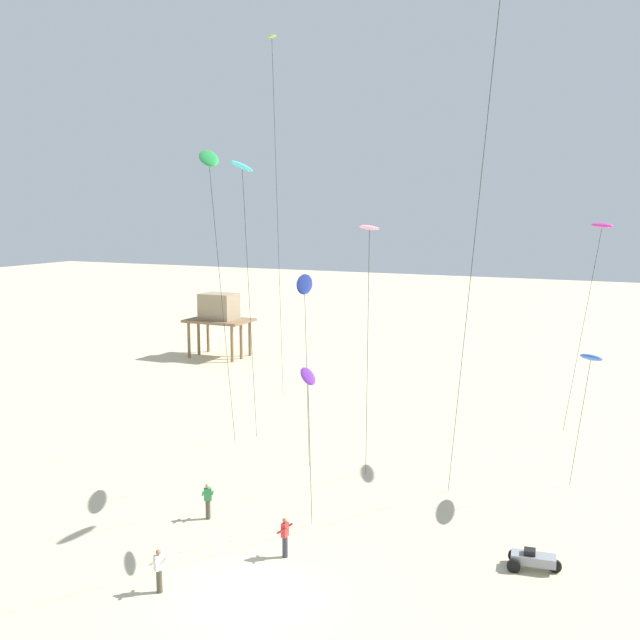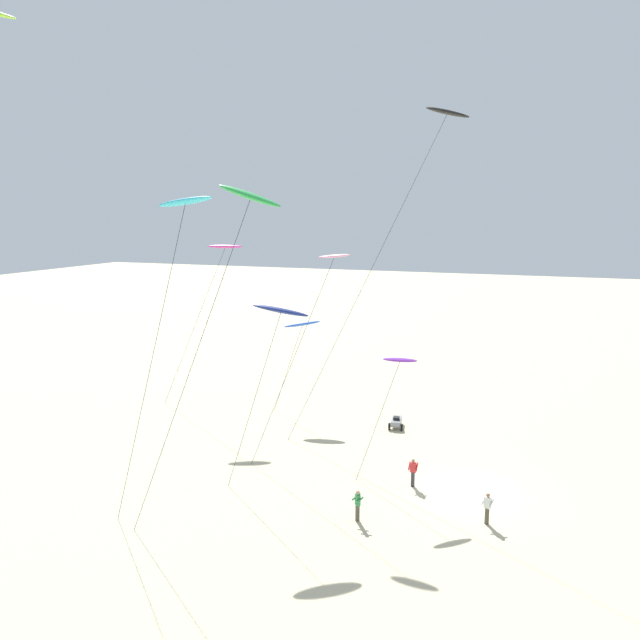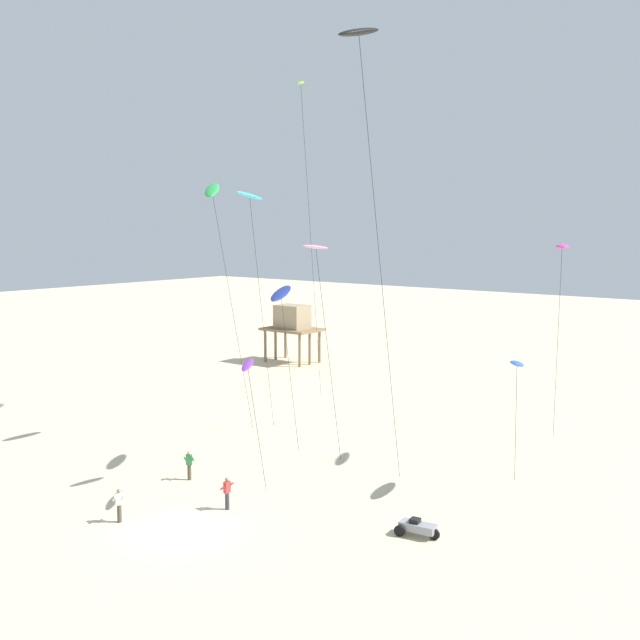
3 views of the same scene
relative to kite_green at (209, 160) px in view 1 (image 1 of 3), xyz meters
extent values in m
plane|color=beige|center=(7.75, -9.70, -16.30)|extent=(260.00, 260.00, 0.00)
ellipsoid|color=green|center=(0.01, -0.03, 0.10)|extent=(2.61, 2.79, 1.39)
cylinder|color=#262626|center=(-1.12, 2.83, -8.16)|extent=(2.30, 5.76, 16.29)
ellipsoid|color=pink|center=(8.86, -1.06, -3.16)|extent=(0.57, 2.07, 0.38)
cylinder|color=#262626|center=(7.90, 1.36, -9.77)|extent=(1.95, 4.88, 13.08)
ellipsoid|color=blue|center=(17.81, 4.65, -9.22)|extent=(1.67, 2.94, 0.88)
cylinder|color=#262626|center=(17.39, 5.71, -12.82)|extent=(0.87, 2.16, 6.98)
ellipsoid|color=#33BFE0|center=(-0.09, 3.36, -0.12)|extent=(1.08, 2.82, 0.78)
cylinder|color=#262626|center=(-0.85, 5.28, -8.26)|extent=(1.55, 3.87, 16.09)
ellipsoid|color=#8CD833|center=(-2.65, 11.62, 8.37)|extent=(1.65, 2.06, 0.67)
cylinder|color=#262626|center=(-3.62, 14.07, -4.01)|extent=(1.97, 4.93, 24.60)
ellipsoid|color=purple|center=(7.94, -5.40, -8.96)|extent=(1.66, 2.08, 0.48)
cylinder|color=#262626|center=(7.49, -4.26, -12.67)|extent=(0.94, 2.32, 7.28)
ellipsoid|color=#D8339E|center=(17.53, 11.17, -3.24)|extent=(1.74, 2.85, 0.34)
cylinder|color=#262626|center=(16.53, 13.68, -9.82)|extent=(2.02, 5.06, 12.97)
ellipsoid|color=navy|center=(4.87, 0.68, -5.95)|extent=(1.97, 3.19, 0.99)
cylinder|color=#262626|center=(4.28, 2.17, -11.19)|extent=(1.21, 3.00, 10.24)
cylinder|color=#262626|center=(13.48, -1.61, -5.33)|extent=(3.87, 9.73, 21.95)
cylinder|color=#4C4738|center=(2.50, -4.56, -15.86)|extent=(0.22, 0.22, 0.88)
cube|color=#338C4C|center=(2.50, -4.56, -15.13)|extent=(0.39, 0.36, 0.58)
sphere|color=tan|center=(2.50, -4.56, -14.73)|extent=(0.20, 0.20, 0.20)
cylinder|color=#338C4C|center=(2.32, -4.68, -15.08)|extent=(0.37, 0.46, 0.39)
cylinder|color=#338C4C|center=(2.68, -4.43, -15.08)|extent=(0.37, 0.46, 0.39)
cylinder|color=#33333D|center=(7.40, -6.44, -15.86)|extent=(0.22, 0.22, 0.88)
cube|color=red|center=(7.40, -6.44, -15.13)|extent=(0.20, 0.34, 0.58)
sphere|color=#9E7051|center=(7.40, -6.44, -14.73)|extent=(0.20, 0.20, 0.20)
cylinder|color=red|center=(7.40, -6.66, -15.08)|extent=(0.50, 0.09, 0.39)
cylinder|color=red|center=(7.40, -6.22, -15.08)|extent=(0.50, 0.09, 0.39)
cylinder|color=#4C4738|center=(4.48, -10.84, -15.86)|extent=(0.22, 0.22, 0.88)
cube|color=white|center=(4.48, -10.84, -15.13)|extent=(0.32, 0.39, 0.58)
sphere|color=#9E7051|center=(4.48, -10.84, -14.73)|extent=(0.20, 0.20, 0.20)
cylinder|color=white|center=(4.40, -11.04, -15.08)|extent=(0.50, 0.28, 0.39)
cylinder|color=white|center=(4.57, -10.64, -15.08)|extent=(0.50, 0.28, 0.39)
cylinder|color=#846647|center=(-19.38, 25.83, -14.62)|extent=(0.28, 0.28, 3.37)
cylinder|color=#846647|center=(-14.67, 25.83, -14.62)|extent=(0.28, 0.28, 3.37)
cylinder|color=#846647|center=(-19.38, 29.08, -14.62)|extent=(0.28, 0.28, 3.37)
cylinder|color=#846647|center=(-14.67, 29.08, -14.62)|extent=(0.28, 0.28, 3.37)
cylinder|color=#846647|center=(-19.38, 27.45, -14.62)|extent=(0.28, 0.28, 3.37)
cylinder|color=#846647|center=(-14.67, 27.45, -14.62)|extent=(0.28, 0.28, 3.37)
cube|color=#846647|center=(-17.02, 27.45, -12.81)|extent=(5.89, 4.07, 0.24)
cube|color=#9E896B|center=(-17.02, 27.45, -11.47)|extent=(3.24, 2.44, 2.45)
cube|color=gray|center=(16.70, -3.34, -15.86)|extent=(1.78, 0.92, 0.36)
cube|color=black|center=(16.55, -3.36, -15.58)|extent=(0.49, 0.49, 0.20)
cylinder|color=black|center=(17.50, -3.23, -16.04)|extent=(0.53, 0.19, 0.52)
cylinder|color=black|center=(15.92, -2.98, -16.04)|extent=(0.53, 0.19, 0.52)
cylinder|color=black|center=(16.04, -3.88, -16.04)|extent=(0.53, 0.19, 0.52)
camera|label=1|loc=(20.48, -31.62, -2.31)|focal=41.79mm
camera|label=2|loc=(-24.67, -12.51, -0.74)|focal=33.23mm
camera|label=3|loc=(33.87, -32.46, -2.05)|focal=42.53mm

